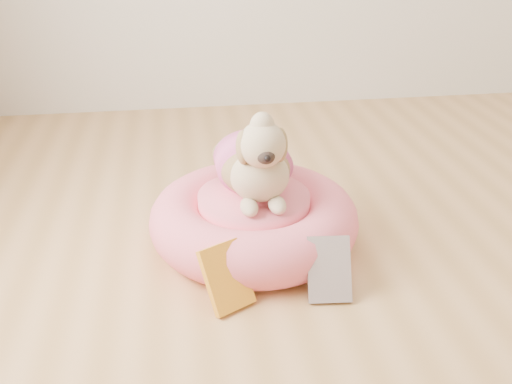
{
  "coord_description": "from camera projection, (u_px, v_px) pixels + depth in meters",
  "views": [
    {
      "loc": [
        -0.88,
        -1.01,
        1.06
      ],
      "look_at": [
        -0.64,
        0.66,
        0.22
      ],
      "focal_mm": 40.0,
      "sensor_mm": 36.0,
      "label": 1
    }
  ],
  "objects": [
    {
      "name": "pet_bed",
      "position": [
        254.0,
        219.0,
        1.99
      ],
      "size": [
        0.72,
        0.72,
        0.19
      ],
      "color": "#FE637C",
      "rests_on": "floor"
    },
    {
      "name": "dog",
      "position": [
        255.0,
        147.0,
        1.88
      ],
      "size": [
        0.32,
        0.46,
        0.33
      ],
      "primitive_type": null,
      "rotation": [
        0.0,
        0.0,
        0.02
      ],
      "color": "brown",
      "rests_on": "pet_bed"
    },
    {
      "name": "book_yellow",
      "position": [
        227.0,
        277.0,
        1.67
      ],
      "size": [
        0.17,
        0.17,
        0.19
      ],
      "primitive_type": "cube",
      "rotation": [
        -0.52,
        0.0,
        0.49
      ],
      "color": "yellow",
      "rests_on": "floor"
    },
    {
      "name": "book_white",
      "position": [
        329.0,
        269.0,
        1.71
      ],
      "size": [
        0.14,
        0.13,
        0.18
      ],
      "primitive_type": "cube",
      "rotation": [
        -0.56,
        0.0,
        -0.09
      ],
      "color": "white",
      "rests_on": "floor"
    }
  ]
}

